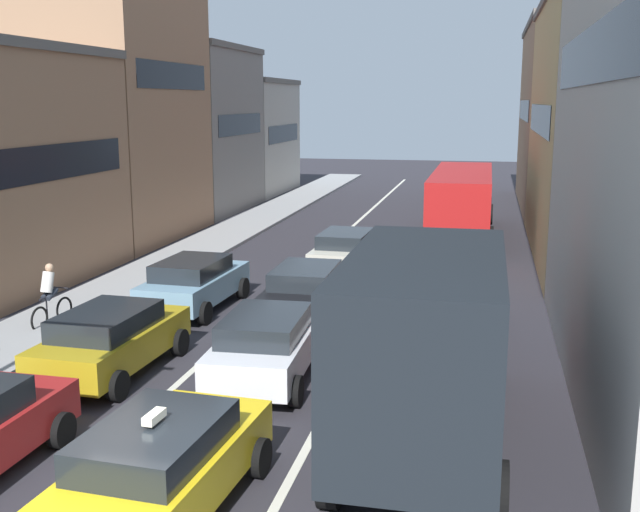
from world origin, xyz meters
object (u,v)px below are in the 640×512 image
object	(u,v)px
coupe_centre_lane_fourth	(346,251)
hatchback_centre_lane_third	(307,290)
bus_mid_queue_primary	(462,197)
cyclist_on_sidewalk	(50,296)
taxi_centre_lane_front	(162,465)
sedan_centre_lane_second	(267,344)
sedan_right_lane_behind_truck	(441,302)
wagon_left_lane_second	(111,339)
sedan_left_lane_third	(194,282)
removalist_box_truck	(428,338)

from	to	relation	value
coupe_centre_lane_fourth	hatchback_centre_lane_third	bearing A→B (deg)	-178.50
bus_mid_queue_primary	cyclist_on_sidewalk	size ratio (longest dim) A/B	6.08
taxi_centre_lane_front	sedan_centre_lane_second	size ratio (longest dim) A/B	1.01
sedan_right_lane_behind_truck	bus_mid_queue_primary	bearing A→B (deg)	3.19
wagon_left_lane_second	hatchback_centre_lane_third	world-z (taller)	same
sedan_right_lane_behind_truck	coupe_centre_lane_fourth	bearing A→B (deg)	33.28
coupe_centre_lane_fourth	sedan_centre_lane_second	bearing A→B (deg)	-176.95
sedan_centre_lane_second	hatchback_centre_lane_third	bearing A→B (deg)	0.65
coupe_centre_lane_fourth	cyclist_on_sidewalk	size ratio (longest dim) A/B	2.52
taxi_centre_lane_front	sedan_left_lane_third	size ratio (longest dim) A/B	1.01
taxi_centre_lane_front	sedan_centre_lane_second	world-z (taller)	taxi_centre_lane_front
removalist_box_truck	sedan_left_lane_third	size ratio (longest dim) A/B	1.76
sedan_centre_lane_second	bus_mid_queue_primary	bearing A→B (deg)	-12.66
removalist_box_truck	hatchback_centre_lane_third	bearing A→B (deg)	27.65
wagon_left_lane_second	coupe_centre_lane_fourth	distance (m)	11.53
sedan_centre_lane_second	coupe_centre_lane_fourth	distance (m)	10.67
removalist_box_truck	bus_mid_queue_primary	bearing A→B (deg)	0.58
coupe_centre_lane_fourth	bus_mid_queue_primary	xyz separation A→B (m)	(3.64, 8.39, 0.96)
coupe_centre_lane_fourth	removalist_box_truck	bearing A→B (deg)	-162.04
taxi_centre_lane_front	sedan_right_lane_behind_truck	world-z (taller)	taxi_centre_lane_front
sedan_centre_lane_second	cyclist_on_sidewalk	xyz separation A→B (m)	(-6.73, 2.52, 0.05)
removalist_box_truck	sedan_left_lane_third	xyz separation A→B (m)	(-7.29, 7.64, -1.18)
coupe_centre_lane_fourth	sedan_right_lane_behind_truck	size ratio (longest dim) A/B	0.99
sedan_right_lane_behind_truck	cyclist_on_sidewalk	size ratio (longest dim) A/B	2.54
removalist_box_truck	taxi_centre_lane_front	world-z (taller)	removalist_box_truck
hatchback_centre_lane_third	sedan_left_lane_third	distance (m)	3.40
cyclist_on_sidewalk	wagon_left_lane_second	bearing A→B (deg)	-126.43
sedan_centre_lane_second	hatchback_centre_lane_third	world-z (taller)	same
taxi_centre_lane_front	hatchback_centre_lane_third	size ratio (longest dim) A/B	1.02
sedan_centre_lane_second	hatchback_centre_lane_third	size ratio (longest dim) A/B	1.01
wagon_left_lane_second	cyclist_on_sidewalk	world-z (taller)	cyclist_on_sidewalk
coupe_centre_lane_fourth	bus_mid_queue_primary	bearing A→B (deg)	-21.75
removalist_box_truck	wagon_left_lane_second	world-z (taller)	removalist_box_truck
taxi_centre_lane_front	sedan_left_lane_third	xyz separation A→B (m)	(-3.77, 10.75, -0.00)
sedan_right_lane_behind_truck	sedan_left_lane_third	bearing A→B (deg)	87.50
coupe_centre_lane_fourth	sedan_right_lane_behind_truck	distance (m)	7.32
removalist_box_truck	wagon_left_lane_second	bearing A→B (deg)	72.77
removalist_box_truck	sedan_centre_lane_second	distance (m)	4.61
bus_mid_queue_primary	cyclist_on_sidewalk	distance (m)	19.42
taxi_centre_lane_front	coupe_centre_lane_fourth	size ratio (longest dim) A/B	1.01
taxi_centre_lane_front	cyclist_on_sidewalk	xyz separation A→B (m)	(-6.83, 8.24, 0.05)
sedan_left_lane_third	bus_mid_queue_primary	xyz separation A→B (m)	(7.06, 14.03, 0.96)
sedan_centre_lane_second	sedan_left_lane_third	xyz separation A→B (m)	(-3.67, 5.03, 0.00)
removalist_box_truck	sedan_right_lane_behind_truck	bearing A→B (deg)	1.46
removalist_box_truck	taxi_centre_lane_front	size ratio (longest dim) A/B	1.75
taxi_centre_lane_front	sedan_right_lane_behind_truck	distance (m)	10.61
bus_mid_queue_primary	wagon_left_lane_second	bearing A→B (deg)	160.54
wagon_left_lane_second	sedan_left_lane_third	world-z (taller)	same
taxi_centre_lane_front	sedan_right_lane_behind_truck	size ratio (longest dim) A/B	1.00
wagon_left_lane_second	sedan_right_lane_behind_truck	world-z (taller)	same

